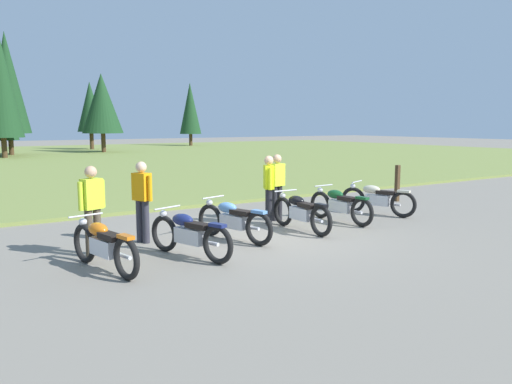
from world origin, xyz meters
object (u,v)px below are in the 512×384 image
object	(u,v)px
motorcycle_navy	(189,234)
rider_in_hivis_vest	(269,186)
motorcycle_cream	(377,199)
motorcycle_british_green	(340,205)
motorcycle_sky_blue	(233,220)
rider_near_row_end	(142,197)
motorcycle_black	(301,212)
trail_marker_post	(397,183)
rider_with_back_turned	(277,183)
motorcycle_orange	(104,245)
rider_checking_bike	(92,205)

from	to	relation	value
motorcycle_navy	rider_in_hivis_vest	xyz separation A→B (m)	(2.91, 1.69, 0.51)
motorcycle_cream	motorcycle_british_green	bearing A→B (deg)	-172.17
rider_in_hivis_vest	motorcycle_navy	bearing A→B (deg)	-149.97
motorcycle_sky_blue	motorcycle_cream	world-z (taller)	same
motorcycle_cream	rider_near_row_end	bearing A→B (deg)	176.59
motorcycle_sky_blue	rider_in_hivis_vest	bearing A→B (deg)	31.61
motorcycle_black	motorcycle_british_green	size ratio (longest dim) A/B	1.00
motorcycle_british_green	trail_marker_post	xyz separation A→B (m)	(3.84, 1.56, 0.13)
motorcycle_british_green	rider_with_back_turned	size ratio (longest dim) A/B	1.26
motorcycle_british_green	rider_near_row_end	size ratio (longest dim) A/B	1.26
motorcycle_sky_blue	rider_with_back_turned	distance (m)	2.49
trail_marker_post	motorcycle_cream	bearing A→B (deg)	-149.69
motorcycle_navy	motorcycle_sky_blue	bearing A→B (deg)	28.15
motorcycle_black	rider_with_back_turned	world-z (taller)	rider_with_back_turned
motorcycle_sky_blue	rider_in_hivis_vest	distance (m)	1.90
motorcycle_orange	motorcycle_navy	bearing A→B (deg)	-0.06
rider_near_row_end	motorcycle_sky_blue	bearing A→B (deg)	-27.29
rider_checking_bike	trail_marker_post	xyz separation A→B (m)	(9.85, 1.49, -0.38)
motorcycle_black	trail_marker_post	size ratio (longest dim) A/B	1.84
motorcycle_sky_blue	rider_near_row_end	xyz separation A→B (m)	(-1.65, 0.85, 0.51)
motorcycle_navy	motorcycle_cream	world-z (taller)	same
motorcycle_sky_blue	motorcycle_orange	bearing A→B (deg)	-166.05
motorcycle_sky_blue	motorcycle_british_green	bearing A→B (deg)	4.62
rider_near_row_end	rider_checking_bike	bearing A→B (deg)	-155.73
motorcycle_cream	trail_marker_post	distance (m)	2.69
motorcycle_black	motorcycle_orange	bearing A→B (deg)	-171.47
motorcycle_cream	motorcycle_sky_blue	bearing A→B (deg)	-174.34
motorcycle_orange	rider_in_hivis_vest	world-z (taller)	rider_in_hivis_vest
rider_checking_bike	motorcycle_british_green	bearing A→B (deg)	-0.72
rider_with_back_turned	rider_checking_bike	bearing A→B (deg)	-168.65
motorcycle_sky_blue	motorcycle_british_green	world-z (taller)	same
motorcycle_sky_blue	rider_checking_bike	size ratio (longest dim) A/B	1.23
motorcycle_orange	rider_near_row_end	size ratio (longest dim) A/B	1.24
motorcycle_black	trail_marker_post	bearing A→B (deg)	19.24
rider_checking_bike	motorcycle_orange	bearing A→B (deg)	-96.50
motorcycle_orange	motorcycle_black	distance (m)	4.73
rider_in_hivis_vest	rider_near_row_end	bearing A→B (deg)	-178.04
motorcycle_british_green	motorcycle_cream	xyz separation A→B (m)	(1.52, 0.21, 0.00)
rider_checking_bike	rider_with_back_turned	bearing A→B (deg)	11.35
motorcycle_sky_blue	motorcycle_navy	bearing A→B (deg)	-151.85
rider_in_hivis_vest	trail_marker_post	bearing A→B (deg)	8.93
motorcycle_cream	rider_in_hivis_vest	size ratio (longest dim) A/B	1.19
motorcycle_black	rider_with_back_turned	size ratio (longest dim) A/B	1.26
motorcycle_cream	trail_marker_post	xyz separation A→B (m)	(2.32, 1.35, 0.13)
rider_checking_bike	rider_near_row_end	distance (m)	1.25
rider_near_row_end	rider_with_back_turned	distance (m)	3.73
motorcycle_navy	rider_in_hivis_vest	size ratio (longest dim) A/B	1.22
motorcycle_british_green	rider_in_hivis_vest	xyz separation A→B (m)	(-1.66, 0.70, 0.51)
motorcycle_british_green	rider_checking_bike	bearing A→B (deg)	179.28
motorcycle_cream	rider_checking_bike	bearing A→B (deg)	-178.99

